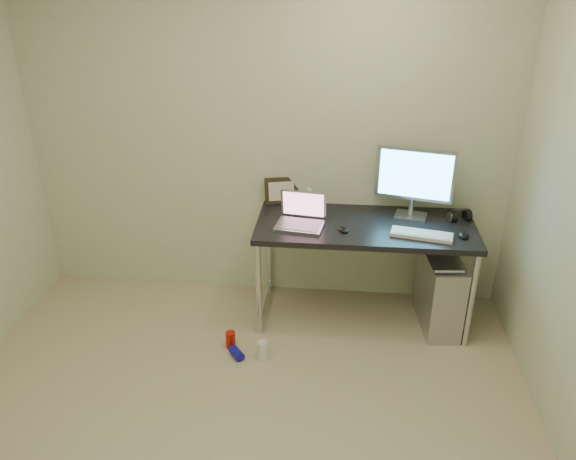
{
  "coord_description": "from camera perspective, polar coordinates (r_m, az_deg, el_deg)",
  "views": [
    {
      "loc": [
        0.54,
        -2.08,
        2.41
      ],
      "look_at": [
        0.23,
        1.07,
        0.85
      ],
      "focal_mm": 35.0,
      "sensor_mm": 36.0,
      "label": 1
    }
  ],
  "objects": [
    {
      "name": "wall_back",
      "position": [
        4.03,
        -2.29,
        9.51
      ],
      "size": [
        3.5,
        0.02,
        2.5
      ],
      "primitive_type": "cube",
      "color": "beige",
      "rests_on": "ground"
    },
    {
      "name": "desk",
      "position": [
        3.91,
        7.82,
        -0.49
      ],
      "size": [
        1.49,
        0.65,
        0.75
      ],
      "color": "black",
      "rests_on": "ground"
    },
    {
      "name": "tower_computer",
      "position": [
        4.12,
        15.12,
        -6.06
      ],
      "size": [
        0.28,
        0.54,
        0.58
      ],
      "rotation": [
        0.0,
        0.0,
        0.1
      ],
      "color": "#A7A6AB",
      "rests_on": "ground"
    },
    {
      "name": "cable_a",
      "position": [
        4.33,
        14.05,
        -2.28
      ],
      "size": [
        0.01,
        0.16,
        0.69
      ],
      "primitive_type": "cylinder",
      "rotation": [
        0.21,
        0.0,
        0.0
      ],
      "color": "black",
      "rests_on": "ground"
    },
    {
      "name": "cable_b",
      "position": [
        4.34,
        15.23,
        -2.68
      ],
      "size": [
        0.02,
        0.11,
        0.71
      ],
      "primitive_type": "cylinder",
      "rotation": [
        0.14,
        0.0,
        0.09
      ],
      "color": "black",
      "rests_on": "ground"
    },
    {
      "name": "can_red",
      "position": [
        3.89,
        -5.85,
        -11.04
      ],
      "size": [
        0.09,
        0.09,
        0.12
      ],
      "primitive_type": "cylinder",
      "rotation": [
        0.0,
        0.0,
        0.49
      ],
      "color": "#B11406",
      "rests_on": "ground"
    },
    {
      "name": "can_white",
      "position": [
        3.78,
        -2.54,
        -12.09
      ],
      "size": [
        0.09,
        0.09,
        0.13
      ],
      "primitive_type": "cylinder",
      "rotation": [
        0.0,
        0.0,
        0.26
      ],
      "color": "white",
      "rests_on": "ground"
    },
    {
      "name": "can_blue",
      "position": [
        3.82,
        -5.24,
        -12.36
      ],
      "size": [
        0.12,
        0.13,
        0.06
      ],
      "primitive_type": "cylinder",
      "rotation": [
        1.57,
        0.0,
        0.67
      ],
      "color": "#1210A5",
      "rests_on": "ground"
    },
    {
      "name": "laptop",
      "position": [
        3.82,
        1.33,
        1.3
      ],
      "size": [
        0.35,
        0.3,
        0.22
      ],
      "rotation": [
        0.0,
        0.0,
        -0.14
      ],
      "color": "#A4A3A9",
      "rests_on": "desk"
    },
    {
      "name": "monitor",
      "position": [
        3.93,
        12.73,
        5.23
      ],
      "size": [
        0.52,
        0.2,
        0.5
      ],
      "rotation": [
        0.0,
        0.0,
        -0.23
      ],
      "color": "#A4A3A9",
      "rests_on": "desk"
    },
    {
      "name": "keyboard",
      "position": [
        3.77,
        13.42,
        -0.46
      ],
      "size": [
        0.41,
        0.21,
        0.02
      ],
      "primitive_type": "cube",
      "rotation": [
        0.0,
        0.0,
        -0.21
      ],
      "color": "silver",
      "rests_on": "desk"
    },
    {
      "name": "mouse_right",
      "position": [
        3.84,
        17.39,
        -0.36
      ],
      "size": [
        0.08,
        0.12,
        0.04
      ],
      "primitive_type": "ellipsoid",
      "rotation": [
        0.0,
        0.0,
        -0.09
      ],
      "color": "black",
      "rests_on": "desk"
    },
    {
      "name": "mouse_left",
      "position": [
        3.75,
        5.67,
        0.16
      ],
      "size": [
        0.09,
        0.12,
        0.03
      ],
      "primitive_type": "ellipsoid",
      "rotation": [
        0.0,
        0.0,
        0.32
      ],
      "color": "black",
      "rests_on": "desk"
    },
    {
      "name": "headphones",
      "position": [
        4.07,
        17.05,
        1.36
      ],
      "size": [
        0.17,
        0.1,
        0.1
      ],
      "rotation": [
        0.0,
        0.0,
        0.27
      ],
      "color": "black",
      "rests_on": "desk"
    },
    {
      "name": "picture_frame",
      "position": [
        4.13,
        -0.65,
        4.02
      ],
      "size": [
        0.26,
        0.13,
        0.2
      ],
      "primitive_type": "cube",
      "rotation": [
        -0.21,
        0.0,
        0.26
      ],
      "color": "black",
      "rests_on": "desk"
    },
    {
      "name": "webcam",
      "position": [
        4.11,
        2.1,
        3.79
      ],
      "size": [
        0.05,
        0.04,
        0.13
      ],
      "rotation": [
        0.0,
        0.0,
        -0.29
      ],
      "color": "silver",
      "rests_on": "desk"
    }
  ]
}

